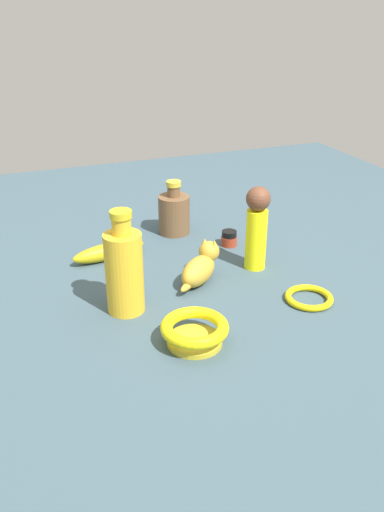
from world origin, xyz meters
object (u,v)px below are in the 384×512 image
bottle_short (174,213)px  banana (109,251)px  bangle (309,298)px  bottle_tall (124,270)px  bowl (195,330)px  person_figure_adult (257,226)px  cat_figurine (201,266)px  nail_polish_jar (229,238)px

bottle_short → banana: bearing=26.0°
banana → bottle_short: size_ratio=1.28×
bangle → bottle_short: 0.48m
bottle_tall → bowl: bottle_tall is taller
bottle_tall → bowl: bearing=118.5°
bottle_tall → person_figure_adult: bearing=-166.8°
banana → bowl: (-0.07, 0.41, 0.01)m
cat_figurine → bowl: (0.10, 0.22, -0.01)m
bottle_tall → nail_polish_jar: size_ratio=5.20×
bowl → person_figure_adult: person_figure_adult is taller
bangle → person_figure_adult: person_figure_adult is taller
bottle_tall → nail_polish_jar: bottle_tall is taller
cat_figurine → bottle_tall: bottle_tall is taller
banana → bowl: 0.42m
bottle_tall → bottle_short: size_ratio=1.49×
person_figure_adult → nail_polish_jar: (0.00, -0.14, -0.09)m
bowl → banana: bearing=-80.8°
cat_figurine → banana: (0.17, -0.19, -0.02)m
banana → person_figure_adult: (-0.32, 0.17, 0.09)m
cat_figurine → bottle_tall: 0.21m
bottle_short → nail_polish_jar: (-0.11, 0.13, -0.04)m
cat_figurine → nail_polish_jar: bearing=-132.1°
cat_figurine → bottle_short: 0.29m
banana → bangle: bearing=-55.9°
banana → person_figure_adult: size_ratio=0.93×
bowl → person_figure_adult: (-0.25, -0.24, 0.08)m
bottle_short → person_figure_adult: 0.30m
cat_figurine → bangle: size_ratio=1.25×
bangle → bottle_short: bottle_short is taller
nail_polish_jar → bowl: bearing=57.2°
cat_figurine → bottle_tall: size_ratio=0.59×
banana → bangle: banana is taller
bottle_short → nail_polish_jar: size_ratio=3.50×
bangle → nail_polish_jar: nail_polish_jar is taller
bottle_short → person_figure_adult: size_ratio=0.73×
person_figure_adult → bowl: bearing=44.1°
banana → bottle_tall: 0.26m
cat_figurine → bangle: cat_figurine is taller
bowl → nail_polish_jar: (-0.25, -0.38, -0.01)m
bottle_short → nail_polish_jar: bottle_short is taller
bangle → bottle_short: size_ratio=0.70×
bangle → bottle_short: bearing=-72.1°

